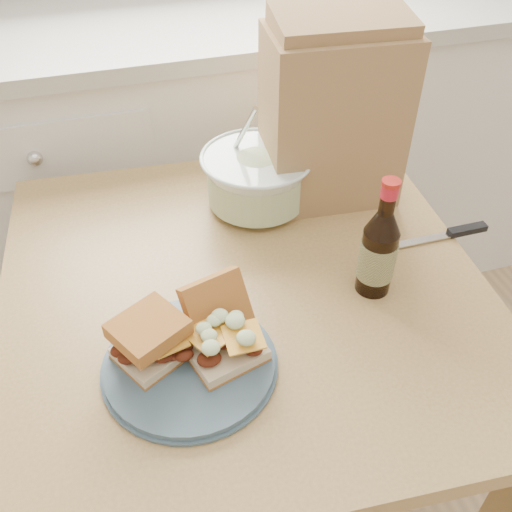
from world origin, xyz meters
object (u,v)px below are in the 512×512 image
object	(u,v)px
plate	(190,364)
beer_bottle	(378,251)
paper_bag	(333,118)
coleslaw_bowl	(257,181)
dining_table	(245,323)

from	to	relation	value
plate	beer_bottle	xyz separation A→B (m)	(0.35, 0.08, 0.08)
plate	paper_bag	size ratio (longest dim) A/B	0.76
beer_bottle	coleslaw_bowl	bearing A→B (deg)	111.66
plate	coleslaw_bowl	bearing A→B (deg)	59.71
coleslaw_bowl	paper_bag	size ratio (longest dim) A/B	0.66
dining_table	beer_bottle	size ratio (longest dim) A/B	4.04
coleslaw_bowl	plate	bearing A→B (deg)	-120.29
plate	paper_bag	distance (m)	0.57
paper_bag	plate	bearing A→B (deg)	-129.73
dining_table	plate	bearing A→B (deg)	-126.25
dining_table	plate	distance (m)	0.24
dining_table	paper_bag	xyz separation A→B (m)	(0.25, 0.23, 0.28)
plate	paper_bag	world-z (taller)	paper_bag
plate	beer_bottle	size ratio (longest dim) A/B	1.16
dining_table	paper_bag	distance (m)	0.44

